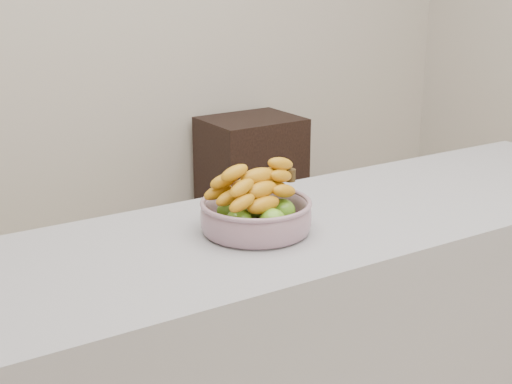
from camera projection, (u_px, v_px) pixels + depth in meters
counter at (336, 364)px, 1.99m from camera, size 2.00×0.60×0.90m
cabinet at (251, 198)px, 3.54m from camera, size 0.46×0.37×0.81m
fruit_bowl at (256, 212)px, 1.71m from camera, size 0.27×0.27×0.16m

